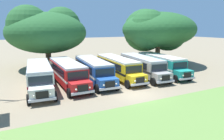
{
  "coord_description": "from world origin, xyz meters",
  "views": [
    {
      "loc": [
        -11.27,
        -16.65,
        7.0
      ],
      "look_at": [
        0.0,
        5.67,
        1.6
      ],
      "focal_mm": 32.12,
      "sensor_mm": 36.0,
      "label": 1
    }
  ],
  "objects": [
    {
      "name": "parked_bus_slot_1",
      "position": [
        -5.33,
        7.27,
        1.58
      ],
      "size": [
        2.71,
        10.84,
        2.82
      ],
      "rotation": [
        0.0,
        0.0,
        -1.57
      ],
      "color": "red",
      "rests_on": "ground_plane"
    },
    {
      "name": "parked_bus_slot_0",
      "position": [
        -8.66,
        7.0,
        1.58
      ],
      "size": [
        3.54,
        10.97,
        2.82
      ],
      "rotation": [
        0.0,
        0.0,
        -1.66
      ],
      "color": "silver",
      "rests_on": "ground_plane"
    },
    {
      "name": "broad_shade_tree",
      "position": [
        -5.61,
        19.56,
        6.36
      ],
      "size": [
        13.1,
        14.53,
        10.47
      ],
      "color": "brown",
      "rests_on": "ground_plane"
    },
    {
      "name": "parked_bus_slot_3",
      "position": [
        1.74,
        7.27,
        1.58
      ],
      "size": [
        3.04,
        10.89,
        2.82
      ],
      "rotation": [
        0.0,
        0.0,
        -1.61
      ],
      "color": "yellow",
      "rests_on": "ground_plane"
    },
    {
      "name": "parked_bus_slot_4",
      "position": [
        5.36,
        6.68,
        1.58
      ],
      "size": [
        3.62,
        10.98,
        2.82
      ],
      "rotation": [
        0.0,
        0.0,
        -1.67
      ],
      "color": "#9E9993",
      "rests_on": "ground_plane"
    },
    {
      "name": "secondary_tree",
      "position": [
        13.11,
        13.67,
        6.38
      ],
      "size": [
        13.95,
        14.82,
        10.47
      ],
      "color": "brown",
      "rests_on": "ground_plane"
    },
    {
      "name": "parked_bus_slot_2",
      "position": [
        -1.9,
        7.3,
        1.58
      ],
      "size": [
        3.33,
        10.94,
        2.82
      ],
      "rotation": [
        0.0,
        0.0,
        -1.64
      ],
      "color": "#23519E",
      "rests_on": "ground_plane"
    },
    {
      "name": "ground_plane",
      "position": [
        0.0,
        0.0,
        0.0
      ],
      "size": [
        220.0,
        220.0,
        0.0
      ],
      "primitive_type": "plane",
      "color": "#84755B"
    },
    {
      "name": "foreground_grass_strip",
      "position": [
        0.0,
        -7.05,
        0.0
      ],
      "size": [
        80.0,
        9.96,
        0.01
      ],
      "primitive_type": "cube",
      "color": "olive",
      "rests_on": "ground_plane"
    },
    {
      "name": "parked_bus_slot_5",
      "position": [
        8.77,
        6.61,
        1.58
      ],
      "size": [
        3.56,
        10.97,
        2.82
      ],
      "rotation": [
        0.0,
        0.0,
        -1.67
      ],
      "color": "teal",
      "rests_on": "ground_plane"
    }
  ]
}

